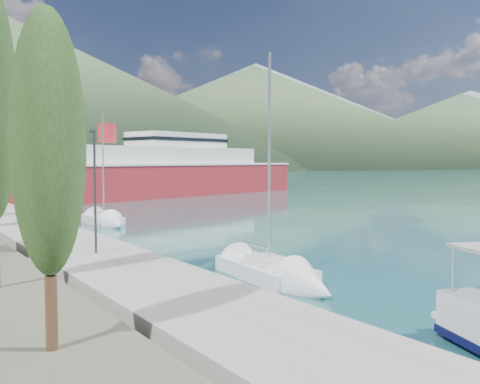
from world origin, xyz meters
TOP-DOWN VIEW (x-y plane):
  - quay at (-9.00, 26.00)m, footprint 5.00×88.00m
  - hills_far at (138.59, 618.73)m, footprint 1480.00×900.00m
  - hills_near at (98.04, 372.50)m, footprint 1010.00×520.00m
  - lamp_posts at (-9.00, 14.19)m, footprint 0.15×47.93m
  - sailboat_near at (-3.39, 5.30)m, footprint 2.98×7.87m
  - sailboat_mid at (-2.23, 30.06)m, footprint 2.54×7.16m
  - ferry at (15.89, 61.57)m, footprint 56.60×26.59m

SIDE VIEW (x-z plane):
  - sailboat_mid at x=-2.23m, z-range -4.91..5.50m
  - sailboat_near at x=-3.39m, z-range -5.23..5.83m
  - quay at x=-9.00m, z-range 0.00..0.80m
  - ferry at x=15.89m, z-range -2.16..8.87m
  - lamp_posts at x=-9.00m, z-range 1.05..7.11m
  - hills_near at x=98.04m, z-range -8.32..106.68m
  - hills_far at x=138.59m, z-range -12.61..167.39m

